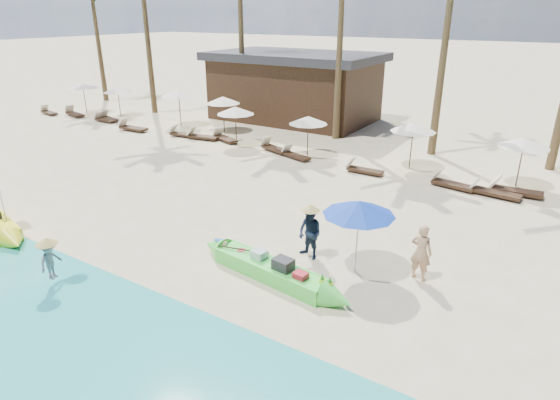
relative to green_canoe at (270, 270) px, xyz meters
The scene contains 30 objects.
ground 1.79m from the green_canoe, 169.25° to the left, with size 240.00×240.00×0.00m, color beige.
wet_sand_strip 4.99m from the green_canoe, 110.43° to the right, with size 240.00×4.50×0.01m, color tan.
green_canoe is the anchor object (origin of this frame).
tourist 4.05m from the green_canoe, 31.39° to the left, with size 0.58×0.38×1.60m, color tan.
vendor_green 1.68m from the green_canoe, 77.11° to the left, with size 0.76×0.59×1.56m, color #121D33.
vendor_yellow 5.75m from the green_canoe, 144.69° to the right, with size 0.69×0.39×1.06m, color gray.
blue_umbrella 2.91m from the green_canoe, 40.87° to the left, with size 1.95×1.95×2.10m.
resort_parasol_0 26.20m from the green_canoe, 153.37° to the left, with size 2.09×2.09×2.15m.
lounger_0_left 27.00m from the green_canoe, 158.48° to the left, with size 1.72×0.78×0.56m.
lounger_0_right 25.35m from the green_canoe, 155.55° to the left, with size 1.97×0.96×0.64m.
resort_parasol_1 23.97m from the green_canoe, 148.99° to the left, with size 1.93×1.93×1.98m.
lounger_1_left 22.35m from the green_canoe, 152.30° to the left, with size 1.64×0.55×0.55m.
lounger_1_right 22.63m from the green_canoe, 151.51° to the left, with size 1.79×0.91×0.58m.
resort_parasol_2 19.35m from the green_canoe, 140.32° to the left, with size 2.21×2.21×2.28m.
lounger_2_left 19.03m from the green_canoe, 149.43° to the left, with size 1.99×0.69×0.67m.
resort_parasol_3 17.02m from the green_canoe, 132.61° to the left, with size 2.03×2.03×2.09m.
lounger_3_left 16.36m from the green_canoe, 141.40° to the left, with size 1.75×0.77×0.58m.
lounger_3_right 15.37m from the green_canoe, 137.82° to the left, with size 1.93×0.87×0.63m.
resort_parasol_4 13.94m from the green_canoe, 130.82° to the left, with size 2.01×2.01×2.07m.
lounger_4_left 14.73m from the green_canoe, 133.22° to the left, with size 1.89×1.13×0.61m.
lounger_4_right 12.37m from the green_canoe, 122.30° to the left, with size 1.94×1.15×0.63m.
resort_parasol_5 11.86m from the green_canoe, 114.06° to the left, with size 1.93×1.93×1.99m.
lounger_5_left 11.18m from the green_canoe, 116.99° to the left, with size 1.73×0.99×0.56m.
resort_parasol_6 11.65m from the green_canoe, 89.17° to the left, with size 2.05×2.05×2.11m.
lounger_6_left 9.71m from the green_canoe, 98.05° to the left, with size 1.70×0.52×0.58m.
lounger_6_right 10.10m from the green_canoe, 76.02° to the left, with size 1.90×0.86×0.62m.
resort_parasol_7 12.47m from the green_canoe, 67.68° to the left, with size 2.00×2.00×2.06m.
lounger_7_left 10.51m from the green_canoe, 67.18° to the left, with size 1.92×0.77×0.63m.
lounger_7_right 11.32m from the green_canoe, 65.33° to the left, with size 1.97×0.67×0.66m.
pavilion_west 20.41m from the green_canoe, 118.65° to the left, with size 10.80×6.60×4.30m.
Camera 1 is at (7.81, -9.52, 6.72)m, focal length 30.00 mm.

